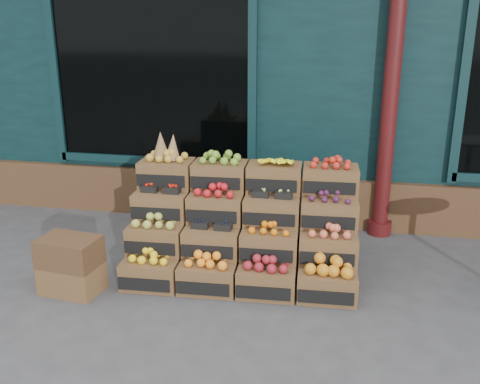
# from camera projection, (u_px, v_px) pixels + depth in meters

# --- Properties ---
(ground) EXTENTS (60.00, 60.00, 0.00)m
(ground) POSITION_uv_depth(u_px,v_px,m) (246.00, 311.00, 4.64)
(ground) COLOR #424245
(ground) RESTS_ON ground
(shop_facade) EXTENTS (12.00, 6.24, 4.80)m
(shop_facade) POSITION_uv_depth(u_px,v_px,m) (307.00, 20.00, 8.67)
(shop_facade) COLOR black
(shop_facade) RESTS_ON ground
(crate_display) EXTENTS (2.23, 1.18, 1.36)m
(crate_display) POSITION_uv_depth(u_px,v_px,m) (243.00, 232.00, 5.26)
(crate_display) COLOR brown
(crate_display) RESTS_ON ground
(spare_crates) EXTENTS (0.56, 0.42, 0.53)m
(spare_crates) POSITION_uv_depth(u_px,v_px,m) (71.00, 265.00, 4.90)
(spare_crates) COLOR brown
(spare_crates) RESTS_ON ground
(shopkeeper) EXTENTS (0.86, 0.62, 2.20)m
(shopkeeper) POSITION_uv_depth(u_px,v_px,m) (186.00, 122.00, 7.14)
(shopkeeper) COLOR #1E6A2B
(shopkeeper) RESTS_ON ground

